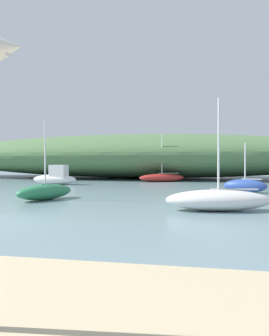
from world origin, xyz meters
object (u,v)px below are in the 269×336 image
motorboat_centre_water (56,177)px  sailboat_by_sandbar (162,178)px  sailboat_mid_channel (218,200)px  sailboat_far_left (45,192)px  sailboat_inner_mooring (245,186)px

motorboat_centre_water → sailboat_by_sandbar: (7.70, 5.07, -0.19)m
sailboat_mid_channel → sailboat_far_left: sailboat_mid_channel is taller
sailboat_mid_channel → motorboat_centre_water: bearing=134.6°
sailboat_inner_mooring → motorboat_centre_water: (-13.74, 4.24, 0.15)m
motorboat_centre_water → sailboat_mid_channel: bearing=-45.4°
motorboat_centre_water → sailboat_mid_channel: 17.05m
motorboat_centre_water → sailboat_inner_mooring: bearing=-17.2°
sailboat_inner_mooring → sailboat_far_left: 11.38m
sailboat_mid_channel → sailboat_far_left: size_ratio=1.10×
sailboat_mid_channel → sailboat_by_sandbar: size_ratio=1.01×
sailboat_mid_channel → sailboat_far_left: (-8.04, 2.13, -0.02)m
motorboat_centre_water → sailboat_mid_channel: sailboat_mid_channel is taller
motorboat_centre_water → sailboat_mid_channel: size_ratio=0.88×
motorboat_centre_water → sailboat_by_sandbar: bearing=33.4°
motorboat_centre_water → sailboat_by_sandbar: size_ratio=0.89×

